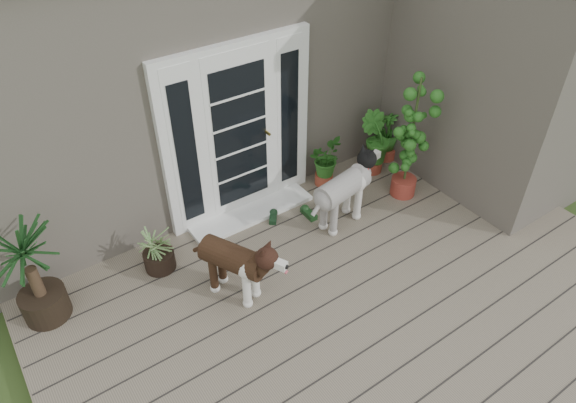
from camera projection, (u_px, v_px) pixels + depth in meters
deck at (371, 314)px, 5.33m from camera, size 6.20×4.60×0.12m
house_main at (174, 43)px, 7.14m from camera, size 7.40×4.00×3.10m
house_wing at (499, 72)px, 6.41m from camera, size 1.60×2.40×3.10m
door_unit at (239, 133)px, 5.95m from camera, size 1.90×0.14×2.15m
door_step at (252, 213)px, 6.48m from camera, size 1.60×0.40×0.05m
brindle_dog at (234, 268)px, 5.25m from camera, size 0.74×0.98×0.75m
white_dog at (342, 197)px, 6.13m from camera, size 1.00×0.56×0.79m
spider_plant at (157, 247)px, 5.59m from camera, size 0.56×0.56×0.60m
yucca at (31, 272)px, 4.87m from camera, size 1.10×1.10×1.23m
herb_a at (324, 166)px, 6.82m from camera, size 0.64×0.64×0.57m
herb_b at (374, 150)px, 7.03m from camera, size 0.61×0.61×0.66m
herb_c at (387, 140)px, 7.31m from camera, size 0.51×0.51×0.59m
sapling at (411, 138)px, 6.30m from camera, size 0.59×0.59×1.69m
clog_left at (309, 213)px, 6.44m from camera, size 0.14×0.29×0.09m
clog_right at (273, 217)px, 6.39m from camera, size 0.25×0.28×0.08m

